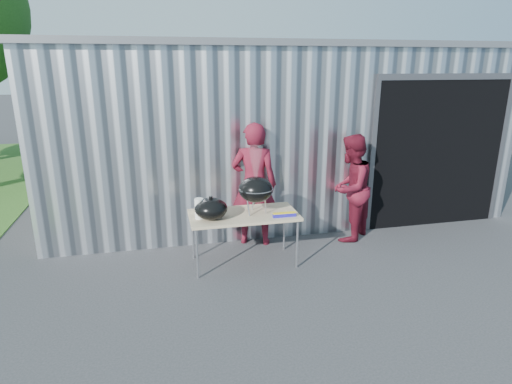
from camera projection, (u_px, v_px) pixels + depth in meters
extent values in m
plane|color=#313134|center=(279.00, 291.00, 5.38)|extent=(80.00, 80.00, 0.00)
cube|color=silver|center=(256.00, 122.00, 9.51)|extent=(8.00, 6.00, 3.00)
cube|color=slate|center=(257.00, 49.00, 9.06)|extent=(8.20, 6.20, 0.10)
cube|color=black|center=(419.00, 149.00, 7.85)|extent=(2.40, 1.20, 2.50)
cube|color=#4C4C51|center=(448.00, 77.00, 6.94)|extent=(2.52, 0.08, 0.10)
cube|color=tan|center=(244.00, 215.00, 5.95)|extent=(1.50, 0.75, 0.04)
cylinder|color=silver|center=(197.00, 254.00, 5.61)|extent=(0.03, 0.03, 0.71)
cylinder|color=silver|center=(297.00, 244.00, 5.91)|extent=(0.03, 0.03, 0.71)
cylinder|color=silver|center=(193.00, 236.00, 6.20)|extent=(0.03, 0.03, 0.71)
cylinder|color=silver|center=(284.00, 228.00, 6.50)|extent=(0.03, 0.03, 0.71)
ellipsoid|color=black|center=(256.00, 189.00, 5.86)|extent=(0.47, 0.47, 0.35)
cylinder|color=silver|center=(256.00, 189.00, 5.86)|extent=(0.48, 0.48, 0.02)
cylinder|color=silver|center=(256.00, 188.00, 5.85)|extent=(0.45, 0.45, 0.01)
cylinder|color=silver|center=(254.00, 202.00, 6.06)|extent=(0.02, 0.02, 0.24)
cylinder|color=silver|center=(248.00, 207.00, 5.84)|extent=(0.02, 0.02, 0.24)
cylinder|color=silver|center=(265.00, 206.00, 5.89)|extent=(0.02, 0.02, 0.24)
cylinder|color=#CC6F49|center=(246.00, 187.00, 5.82)|extent=(0.02, 0.14, 0.02)
cylinder|color=#CC6F49|center=(250.00, 187.00, 5.83)|extent=(0.02, 0.14, 0.02)
cylinder|color=#CC6F49|center=(254.00, 187.00, 5.85)|extent=(0.02, 0.14, 0.02)
cylinder|color=#CC6F49|center=(258.00, 186.00, 5.86)|extent=(0.02, 0.14, 0.02)
cylinder|color=#CC6F49|center=(262.00, 186.00, 5.87)|extent=(0.02, 0.14, 0.02)
cylinder|color=#CC6F49|center=(265.00, 186.00, 5.88)|extent=(0.02, 0.14, 0.02)
cone|color=silver|center=(256.00, 166.00, 5.77)|extent=(0.20, 0.20, 0.55)
ellipsoid|color=black|center=(211.00, 209.00, 5.71)|extent=(0.44, 0.44, 0.29)
cylinder|color=black|center=(211.00, 197.00, 5.66)|extent=(0.05, 0.05, 0.03)
cylinder|color=white|center=(199.00, 209.00, 5.72)|extent=(0.12, 0.12, 0.28)
cube|color=white|center=(202.00, 209.00, 5.99)|extent=(0.20, 0.15, 0.10)
cube|color=#1F19A3|center=(284.00, 215.00, 5.81)|extent=(0.32, 0.05, 0.05)
cube|color=yellow|center=(284.00, 213.00, 5.80)|extent=(0.32, 0.05, 0.01)
imported|color=maroon|center=(254.00, 185.00, 6.59)|extent=(0.81, 0.66, 1.92)
imported|color=maroon|center=(350.00, 188.00, 6.79)|extent=(1.05, 1.04, 1.71)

